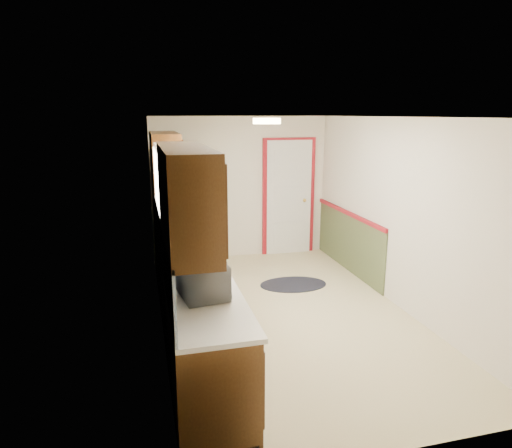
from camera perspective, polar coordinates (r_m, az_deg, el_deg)
room_shell at (r=5.44m, az=3.77°, el=0.46°), size 3.20×5.20×2.52m
kitchen_run at (r=5.03m, az=-8.81°, el=-5.41°), size 0.63×4.00×2.20m
back_wall_trim at (r=7.86m, az=5.65°, el=2.22°), size 1.12×2.30×2.08m
ceiling_fixture at (r=5.02m, az=1.36°, el=12.75°), size 0.30×0.30×0.06m
microwave at (r=3.88m, az=-6.81°, el=-6.22°), size 0.38×0.58×0.37m
refrigerator at (r=7.26m, az=-9.02°, el=1.72°), size 0.86×0.83×1.92m
rug at (r=6.75m, az=4.68°, el=-7.53°), size 1.03×0.72×0.01m
cooktop at (r=6.28m, az=-9.68°, el=-0.26°), size 0.48×0.58×0.02m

